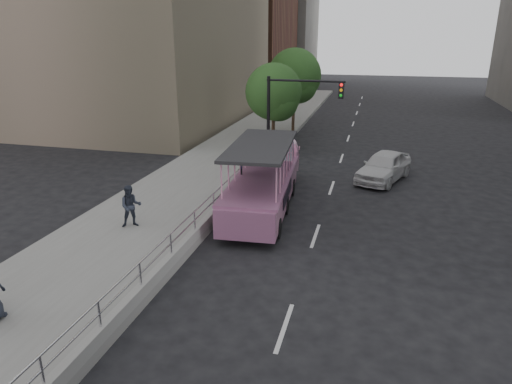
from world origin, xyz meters
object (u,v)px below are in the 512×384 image
Objects in this scene: street_tree_near at (275,94)px; parking_sign at (241,170)px; pedestrian_mid at (131,206)px; car at (384,166)px; duck_boat at (266,180)px; street_tree_far at (295,78)px; traffic_signal at (290,109)px.

parking_sign is at bearing -85.67° from street_tree_near.
car is at bearing 15.39° from pedestrian_mid.
duck_boat is at bearing -79.76° from street_tree_near.
street_tree_near is 0.89× the size of street_tree_far.
street_tree_far reaches higher than pedestrian_mid.
pedestrian_mid is 0.32× the size of traffic_signal.
car is 13.38m from pedestrian_mid.
street_tree_far is at bearing 98.43° from traffic_signal.
street_tree_far reaches higher than street_tree_near.
traffic_signal is 9.57m from street_tree_far.
pedestrian_mid is at bearing -132.49° from parking_sign.
duck_boat is 1.65× the size of street_tree_near.
street_tree_near reaches higher than car.
pedestrian_mid is at bearing -98.11° from street_tree_far.
street_tree_far reaches higher than car.
car is at bearing 44.38° from parking_sign.
duck_boat is at bearing -84.55° from street_tree_far.
street_tree_far is (-1.40, 9.43, 0.81)m from traffic_signal.
street_tree_near is (2.58, 13.51, 2.69)m from pedestrian_mid.
pedestrian_mid is 4.97m from parking_sign.
duck_boat is 1.46× the size of street_tree_far.
pedestrian_mid is at bearing -133.35° from duck_boat.
traffic_signal is 0.81× the size of street_tree_far.
parking_sign is (3.33, 3.63, 0.65)m from pedestrian_mid.
traffic_signal is at bearing 82.49° from parking_sign.
parking_sign is 10.11m from street_tree_near.
street_tree_near is at bearing 114.98° from traffic_signal.
traffic_signal reaches higher than pedestrian_mid.
traffic_signal is (-0.04, 5.61, 2.35)m from duck_boat.
duck_boat is 7.25m from car.
pedestrian_mid is 0.26× the size of street_tree_far.
car is 1.59× the size of parking_sign.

